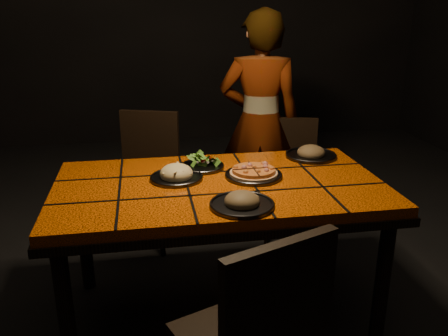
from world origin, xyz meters
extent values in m
cube|color=black|center=(0.00, 0.00, -0.02)|extent=(6.00, 7.00, 0.04)
cube|color=black|center=(0.00, 3.50, 1.50)|extent=(6.00, 0.04, 3.00)
cube|color=#E35707|center=(0.00, 0.00, 0.72)|extent=(1.60, 0.90, 0.05)
cube|color=black|center=(0.00, 0.00, 0.68)|extent=(1.62, 0.92, 0.04)
cylinder|color=black|center=(-0.72, -0.37, 0.33)|extent=(0.07, 0.07, 0.66)
cylinder|color=black|center=(0.72, -0.37, 0.33)|extent=(0.07, 0.07, 0.66)
cylinder|color=black|center=(-0.72, 0.37, 0.33)|extent=(0.07, 0.07, 0.66)
cylinder|color=black|center=(0.72, 0.37, 0.33)|extent=(0.07, 0.07, 0.66)
cube|color=black|center=(0.03, -0.96, 0.69)|extent=(0.40, 0.19, 0.46)
cube|color=black|center=(-0.37, 0.87, 0.43)|extent=(0.51, 0.51, 0.04)
cube|color=black|center=(-0.31, 1.04, 0.67)|extent=(0.39, 0.17, 0.44)
cylinder|color=black|center=(-0.58, 0.76, 0.21)|extent=(0.03, 0.03, 0.41)
cylinder|color=black|center=(-0.27, 0.66, 0.21)|extent=(0.03, 0.03, 0.41)
cylinder|color=black|center=(-0.48, 1.07, 0.21)|extent=(0.03, 0.03, 0.41)
cylinder|color=black|center=(-0.17, 0.97, 0.21)|extent=(0.03, 0.03, 0.41)
cube|color=black|center=(0.63, 0.81, 0.40)|extent=(0.46, 0.46, 0.04)
cube|color=black|center=(0.67, 0.97, 0.62)|extent=(0.37, 0.13, 0.41)
cylinder|color=black|center=(0.44, 0.70, 0.19)|extent=(0.03, 0.03, 0.38)
cylinder|color=black|center=(0.74, 0.62, 0.19)|extent=(0.03, 0.03, 0.38)
cylinder|color=black|center=(0.52, 0.99, 0.19)|extent=(0.03, 0.03, 0.38)
cylinder|color=black|center=(0.81, 0.91, 0.19)|extent=(0.03, 0.03, 0.38)
imported|color=brown|center=(0.46, 1.02, 0.78)|extent=(0.64, 0.50, 1.56)
cylinder|color=#333338|center=(0.18, 0.04, 0.76)|extent=(0.29, 0.29, 0.01)
torus|color=#333338|center=(0.18, 0.04, 0.76)|extent=(0.29, 0.29, 0.01)
cylinder|color=tan|center=(0.18, 0.04, 0.77)|extent=(0.25, 0.25, 0.01)
cylinder|color=orange|center=(0.18, 0.04, 0.78)|extent=(0.22, 0.22, 0.02)
cylinder|color=#333338|center=(-0.20, 0.08, 0.76)|extent=(0.26, 0.26, 0.01)
torus|color=#333338|center=(-0.20, 0.08, 0.76)|extent=(0.27, 0.27, 0.01)
ellipsoid|color=beige|center=(-0.20, 0.08, 0.78)|extent=(0.16, 0.16, 0.09)
cylinder|color=#333338|center=(-0.06, 0.22, 0.76)|extent=(0.23, 0.23, 0.01)
torus|color=#333338|center=(-0.06, 0.22, 0.76)|extent=(0.24, 0.24, 0.01)
cylinder|color=#333338|center=(0.05, -0.31, 0.76)|extent=(0.28, 0.28, 0.01)
torus|color=#333338|center=(0.05, -0.31, 0.76)|extent=(0.28, 0.28, 0.01)
ellipsoid|color=brown|center=(0.05, -0.31, 0.79)|extent=(0.17, 0.17, 0.09)
cylinder|color=#333338|center=(0.58, 0.31, 0.76)|extent=(0.29, 0.29, 0.01)
torus|color=#333338|center=(0.58, 0.31, 0.76)|extent=(0.29, 0.29, 0.01)
ellipsoid|color=brown|center=(0.58, 0.31, 0.79)|extent=(0.17, 0.17, 0.10)
camera|label=1|loc=(-0.35, -2.15, 1.58)|focal=38.00mm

